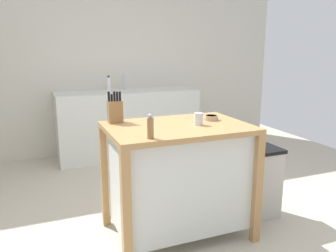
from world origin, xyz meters
The scene contains 11 objects.
ground_plane centered at (0.00, 0.00, 0.00)m, with size 6.54×6.54×0.00m, color #BCB29E.
wall_back centered at (0.00, 2.60, 1.30)m, with size 5.54×0.10×2.60m, color beige.
kitchen_island centered at (0.14, 0.09, 0.50)m, with size 1.08×0.74×0.90m.
knife_block centered at (-0.28, 0.36, 1.00)m, with size 0.11×0.09×0.25m.
bowl_ceramic_small centered at (0.46, 0.16, 0.92)m, with size 0.11×0.11×0.04m.
drinking_cup centered at (0.29, 0.04, 0.95)m, with size 0.07×0.07×0.09m.
pepper_grinder centered at (-0.19, -0.20, 0.98)m, with size 0.04×0.04×0.16m.
trash_bin centered at (0.92, 0.09, 0.32)m, with size 0.36×0.28×0.63m.
sink_counter centered at (0.33, 2.25, 0.45)m, with size 1.90×0.60×0.91m.
sink_faucet centered at (0.33, 2.39, 1.02)m, with size 0.02×0.02×0.22m.
bottle_spray_cleaner centered at (0.10, 2.35, 1.00)m, with size 0.05×0.05×0.20m.
Camera 1 is at (-0.89, -2.25, 1.49)m, focal length 36.67 mm.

